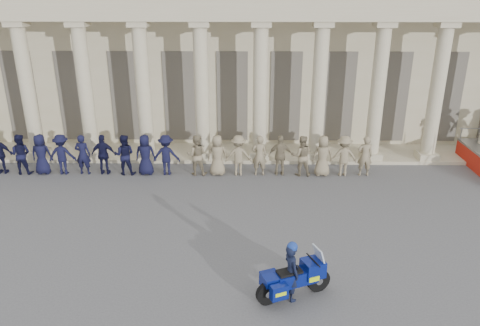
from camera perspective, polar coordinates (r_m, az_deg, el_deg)
ground at (r=14.81m, az=-2.09°, el=-10.89°), size 90.00×90.00×0.00m
building at (r=27.45m, az=-0.65°, el=14.39°), size 40.00×12.50×9.00m
officer_rank at (r=20.73m, az=-14.15°, el=0.99°), size 21.78×0.68×1.78m
motorcycle at (r=12.76m, az=6.70°, el=-13.73°), size 2.05×1.27×1.39m
rider at (r=12.56m, az=6.26°, el=-12.93°), size 0.59×0.70×1.71m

